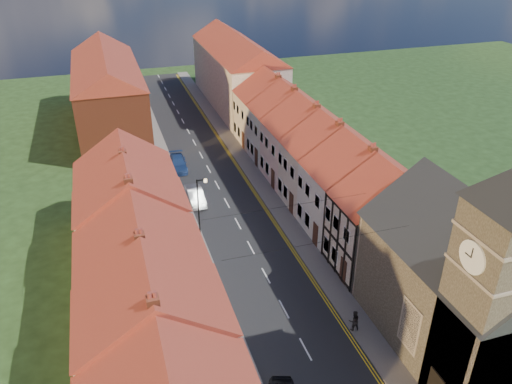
# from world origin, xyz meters

# --- Properties ---
(road) EXTENTS (7.00, 90.00, 0.02)m
(road) POSITION_xyz_m (0.00, 30.00, 0.01)
(road) COLOR black
(road) RESTS_ON ground
(pavement_left) EXTENTS (1.80, 90.00, 0.12)m
(pavement_left) POSITION_xyz_m (-4.40, 30.00, 0.06)
(pavement_left) COLOR gray
(pavement_left) RESTS_ON ground
(pavement_right) EXTENTS (1.80, 90.00, 0.12)m
(pavement_right) POSITION_xyz_m (4.40, 30.00, 0.06)
(pavement_right) COLOR gray
(pavement_right) RESTS_ON ground
(church) EXTENTS (11.25, 14.25, 15.20)m
(church) POSITION_xyz_m (9.36, 3.32, 5.88)
(church) COLOR #3B3229
(church) RESTS_ON ground
(cottage_r_tudor) EXTENTS (8.30, 5.20, 9.00)m
(cottage_r_tudor) POSITION_xyz_m (9.27, 12.70, 4.47)
(cottage_r_tudor) COLOR silver
(cottage_r_tudor) RESTS_ON ground
(cottage_r_white_near) EXTENTS (8.30, 6.00, 9.00)m
(cottage_r_white_near) POSITION_xyz_m (9.30, 18.10, 4.47)
(cottage_r_white_near) COLOR #B5B1AB
(cottage_r_white_near) RESTS_ON ground
(cottage_r_cream_mid) EXTENTS (8.30, 5.20, 9.00)m
(cottage_r_cream_mid) POSITION_xyz_m (9.30, 23.50, 4.48)
(cottage_r_cream_mid) COLOR silver
(cottage_r_cream_mid) RESTS_ON ground
(cottage_r_pink) EXTENTS (8.30, 6.00, 9.00)m
(cottage_r_pink) POSITION_xyz_m (9.30, 28.90, 4.47)
(cottage_r_pink) COLOR #BA9893
(cottage_r_pink) RESTS_ON ground
(cottage_r_white_far) EXTENTS (8.30, 5.20, 9.00)m
(cottage_r_white_far) POSITION_xyz_m (9.30, 34.30, 4.48)
(cottage_r_white_far) COLOR #B5B1AB
(cottage_r_white_far) RESTS_ON ground
(cottage_r_cream_far) EXTENTS (8.30, 6.00, 9.00)m
(cottage_r_cream_far) POSITION_xyz_m (9.30, 39.70, 4.47)
(cottage_r_cream_far) COLOR silver
(cottage_r_cream_far) RESTS_ON ground
(cottage_l_cream) EXTENTS (8.30, 6.30, 9.10)m
(cottage_l_cream) POSITION_xyz_m (-9.30, 5.55, 4.52)
(cottage_l_cream) COLOR silver
(cottage_l_cream) RESTS_ON ground
(cottage_l_white) EXTENTS (8.30, 6.90, 8.80)m
(cottage_l_white) POSITION_xyz_m (-9.30, 11.95, 4.37)
(cottage_l_white) COLOR #BA9893
(cottage_l_white) RESTS_ON ground
(cottage_l_brick_mid) EXTENTS (8.30, 5.70, 9.10)m
(cottage_l_brick_mid) POSITION_xyz_m (-9.30, 18.05, 4.53)
(cottage_l_brick_mid) COLOR silver
(cottage_l_brick_mid) RESTS_ON ground
(cottage_l_pink) EXTENTS (8.30, 6.30, 8.80)m
(cottage_l_pink) POSITION_xyz_m (-9.30, 23.85, 4.37)
(cottage_l_pink) COLOR #BA9893
(cottage_l_pink) RESTS_ON ground
(block_right_far) EXTENTS (8.30, 24.20, 10.50)m
(block_right_far) POSITION_xyz_m (9.30, 55.00, 5.29)
(block_right_far) COLOR silver
(block_right_far) RESTS_ON ground
(block_left_far) EXTENTS (8.30, 24.20, 10.50)m
(block_left_far) POSITION_xyz_m (-9.30, 50.00, 5.29)
(block_left_far) COLOR brown
(block_left_far) RESTS_ON ground
(lamppost) EXTENTS (0.88, 0.15, 6.00)m
(lamppost) POSITION_xyz_m (-3.81, 20.00, 3.54)
(lamppost) COLOR black
(lamppost) RESTS_ON pavement_left
(car_mid) EXTENTS (1.52, 4.22, 1.38)m
(car_mid) POSITION_xyz_m (-2.89, 27.16, 0.69)
(car_mid) COLOR #B1B5B9
(car_mid) RESTS_ON ground
(car_far) EXTENTS (2.16, 4.67, 1.32)m
(car_far) POSITION_xyz_m (-3.20, 35.17, 0.66)
(car_far) COLOR navy
(car_far) RESTS_ON ground
(pedestrian_right) EXTENTS (0.79, 0.64, 1.54)m
(pedestrian_right) POSITION_xyz_m (3.70, 6.60, 0.89)
(pedestrian_right) COLOR #2A2421
(pedestrian_right) RESTS_ON pavement_right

